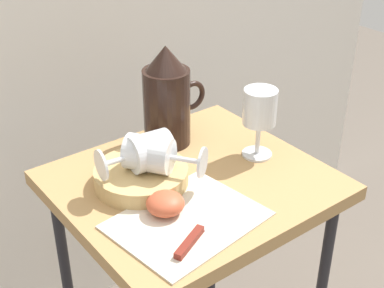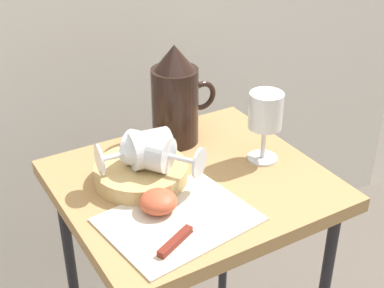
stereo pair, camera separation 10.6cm
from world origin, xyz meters
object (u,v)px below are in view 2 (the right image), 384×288
(basket_tray, at_px, (141,173))
(wine_glass_upright, at_px, (265,115))
(knife, at_px, (186,232))
(table, at_px, (192,212))
(wine_glass_tipped_far, at_px, (151,152))
(apple_half_left, at_px, (158,201))
(wine_glass_tipped_near, at_px, (148,149))
(pitcher, at_px, (176,104))

(basket_tray, xyz_separation_m, wine_glass_upright, (0.26, -0.06, 0.09))
(knife, bearing_deg, basket_tray, 87.29)
(table, height_order, wine_glass_tipped_far, wine_glass_tipped_far)
(knife, bearing_deg, wine_glass_tipped_far, 82.15)
(table, relative_size, apple_half_left, 10.45)
(apple_half_left, xyz_separation_m, knife, (0.01, -0.08, -0.01))
(wine_glass_tipped_near, height_order, apple_half_left, wine_glass_tipped_near)
(table, relative_size, pitcher, 3.23)
(wine_glass_tipped_near, distance_m, knife, 0.20)
(pitcher, bearing_deg, wine_glass_upright, -54.10)
(wine_glass_tipped_far, bearing_deg, basket_tray, 132.45)
(basket_tray, distance_m, apple_half_left, 0.11)
(wine_glass_upright, xyz_separation_m, wine_glass_tipped_near, (-0.24, 0.05, -0.03))
(wine_glass_tipped_far, bearing_deg, wine_glass_upright, -9.36)
(wine_glass_tipped_far, bearing_deg, apple_half_left, -110.08)
(pitcher, bearing_deg, wine_glass_tipped_near, -137.91)
(pitcher, distance_m, knife, 0.34)
(pitcher, height_order, wine_glass_tipped_far, pitcher)
(wine_glass_upright, height_order, knife, wine_glass_upright)
(wine_glass_tipped_near, bearing_deg, knife, -97.03)
(table, distance_m, pitcher, 0.24)
(wine_glass_tipped_far, distance_m, knife, 0.19)
(table, xyz_separation_m, basket_tray, (-0.09, 0.05, 0.10))
(pitcher, bearing_deg, knife, -116.27)
(wine_glass_tipped_near, relative_size, knife, 0.74)
(table, bearing_deg, pitcher, 72.15)
(table, relative_size, basket_tray, 3.94)
(wine_glass_tipped_near, bearing_deg, table, -27.55)
(basket_tray, xyz_separation_m, knife, (-0.01, -0.19, -0.01))
(basket_tray, bearing_deg, wine_glass_upright, -12.40)
(basket_tray, xyz_separation_m, apple_half_left, (-0.02, -0.11, 0.01))
(table, xyz_separation_m, pitcher, (0.05, 0.15, 0.17))
(wine_glass_upright, height_order, wine_glass_tipped_near, wine_glass_upright)
(table, height_order, basket_tray, basket_tray)
(apple_half_left, bearing_deg, wine_glass_upright, 10.80)
(wine_glass_tipped_near, xyz_separation_m, wine_glass_tipped_far, (0.00, -0.01, -0.00))
(table, bearing_deg, apple_half_left, -149.86)
(table, distance_m, basket_tray, 0.14)
(wine_glass_tipped_near, bearing_deg, basket_tray, 154.89)
(table, height_order, wine_glass_upright, wine_glass_upright)
(table, xyz_separation_m, apple_half_left, (-0.11, -0.06, 0.11))
(wine_glass_tipped_far, xyz_separation_m, apple_half_left, (-0.03, -0.09, -0.05))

